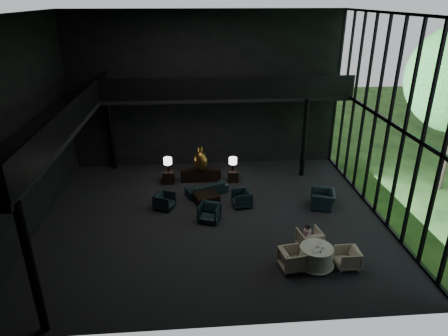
{
  "coord_description": "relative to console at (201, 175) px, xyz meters",
  "views": [
    {
      "loc": [
        -0.72,
        -14.48,
        8.54
      ],
      "look_at": [
        0.49,
        0.5,
        2.04
      ],
      "focal_mm": 32.0,
      "sensor_mm": 36.0,
      "label": 1
    }
  ],
  "objects": [
    {
      "name": "coffee_cup",
      "position": [
        3.9,
        -7.28,
        0.48
      ],
      "size": [
        0.11,
        0.11,
        0.06
      ],
      "primitive_type": "cylinder",
      "rotation": [
        0.0,
        0.0,
        0.41
      ],
      "color": "white",
      "rests_on": "saucer"
    },
    {
      "name": "mezzanine_left",
      "position": [
        -5.58,
        -3.71,
        3.68
      ],
      "size": [
        2.0,
        12.0,
        0.25
      ],
      "primitive_type": "cube",
      "color": "black",
      "rests_on": "wall_left"
    },
    {
      "name": "side_table_left",
      "position": [
        -1.6,
        -0.09,
        -0.01
      ],
      "size": [
        0.56,
        0.56,
        0.62
      ],
      "primitive_type": "cube",
      "color": "black",
      "rests_on": "floor"
    },
    {
      "name": "curtain_wall",
      "position": [
        7.37,
        -3.71,
        3.68
      ],
      "size": [
        0.2,
        12.0,
        8.0
      ],
      "primitive_type": null,
      "color": "black",
      "rests_on": "ground"
    },
    {
      "name": "dining_table",
      "position": [
        3.73,
        -7.21,
        0.01
      ],
      "size": [
        1.27,
        1.27,
        0.75
      ],
      "color": "white",
      "rests_on": "floor"
    },
    {
      "name": "wall_back",
      "position": [
        0.42,
        2.29,
        3.68
      ],
      "size": [
        14.0,
        0.04,
        8.0
      ],
      "primitive_type": "cube",
      "color": "black",
      "rests_on": "ground"
    },
    {
      "name": "ceiling",
      "position": [
        0.42,
        -3.71,
        7.68
      ],
      "size": [
        14.0,
        12.0,
        0.02
      ],
      "primitive_type": "cube",
      "color": "black",
      "rests_on": "ground"
    },
    {
      "name": "bronze_urn",
      "position": [
        0.0,
        -0.17,
        0.84
      ],
      "size": [
        0.66,
        0.66,
        1.23
      ],
      "color": "#B28926",
      "rests_on": "console"
    },
    {
      "name": "lounge_armchair_south",
      "position": [
        0.24,
        -3.95,
        0.12
      ],
      "size": [
        1.08,
        1.05,
        0.88
      ],
      "primitive_type": "imported",
      "rotation": [
        0.0,
        0.0,
        -0.36
      ],
      "color": "black",
      "rests_on": "floor"
    },
    {
      "name": "cereal_bowl",
      "position": [
        3.75,
        -7.19,
        0.47
      ],
      "size": [
        0.15,
        0.15,
        0.07
      ],
      "primitive_type": "ellipsoid",
      "color": "white",
      "rests_on": "dining_table"
    },
    {
      "name": "plate_a",
      "position": [
        3.58,
        -7.42,
        0.44
      ],
      "size": [
        0.25,
        0.25,
        0.01
      ],
      "primitive_type": "cylinder",
      "rotation": [
        0.0,
        0.0,
        0.06
      ],
      "color": "white",
      "rests_on": "dining_table"
    },
    {
      "name": "dining_chair_east",
      "position": [
        4.78,
        -7.34,
        0.06
      ],
      "size": [
        0.68,
        0.73,
        0.75
      ],
      "primitive_type": "imported",
      "rotation": [
        0.0,
        0.0,
        -1.57
      ],
      "color": "beige",
      "rests_on": "floor"
    },
    {
      "name": "railing_back",
      "position": [
        1.42,
        0.29,
        4.28
      ],
      "size": [
        12.0,
        0.06,
        1.0
      ],
      "primitive_type": "cube",
      "color": "black",
      "rests_on": "mezzanine_back"
    },
    {
      "name": "railing_left",
      "position": [
        -4.58,
        -3.71,
        4.28
      ],
      "size": [
        0.06,
        12.0,
        1.0
      ],
      "primitive_type": "cube",
      "color": "black",
      "rests_on": "mezzanine_left"
    },
    {
      "name": "wall_left",
      "position": [
        -6.58,
        -3.71,
        3.68
      ],
      "size": [
        0.04,
        12.0,
        8.0
      ],
      "primitive_type": "cube",
      "color": "black",
      "rests_on": "ground"
    },
    {
      "name": "table_lamp_left",
      "position": [
        -1.6,
        -0.04,
        0.79
      ],
      "size": [
        0.41,
        0.41,
        0.68
      ],
      "color": "black",
      "rests_on": "side_table_left"
    },
    {
      "name": "dining_chair_north",
      "position": [
        3.8,
        -6.16,
        0.12
      ],
      "size": [
        0.97,
        0.92,
        0.87
      ],
      "primitive_type": "imported",
      "rotation": [
        0.0,
        0.0,
        3.3
      ],
      "color": "beige",
      "rests_on": "floor"
    },
    {
      "name": "floor",
      "position": [
        0.42,
        -3.71,
        -0.32
      ],
      "size": [
        14.0,
        12.0,
        0.02
      ],
      "primitive_type": "cube",
      "color": "black",
      "rests_on": "ground"
    },
    {
      "name": "column_ne",
      "position": [
        5.22,
        0.29,
        1.68
      ],
      "size": [
        0.24,
        0.24,
        4.0
      ],
      "primitive_type": "cylinder",
      "color": "black",
      "rests_on": "floor"
    },
    {
      "name": "saucer",
      "position": [
        3.92,
        -7.29,
        0.44
      ],
      "size": [
        0.18,
        0.18,
        0.01
      ],
      "primitive_type": "cylinder",
      "rotation": [
        0.0,
        0.0,
        -0.11
      ],
      "color": "white",
      "rests_on": "dining_table"
    },
    {
      "name": "child",
      "position": [
        3.67,
        -6.24,
        0.42
      ],
      "size": [
        0.27,
        0.27,
        0.57
      ],
      "rotation": [
        0.0,
        0.0,
        3.14
      ],
      "color": "#E9B8CD",
      "rests_on": "dining_chair_north"
    },
    {
      "name": "side_table_right",
      "position": [
        1.6,
        -0.18,
        -0.05
      ],
      "size": [
        0.49,
        0.49,
        0.54
      ],
      "primitive_type": "cube",
      "color": "black",
      "rests_on": "floor"
    },
    {
      "name": "column_nw",
      "position": [
        -4.58,
        1.99,
        1.68
      ],
      "size": [
        0.24,
        0.24,
        4.0
      ],
      "primitive_type": "cylinder",
      "color": "black",
      "rests_on": "floor"
    },
    {
      "name": "console",
      "position": [
        0.0,
        0.0,
        0.0
      ],
      "size": [
        2.0,
        0.45,
        0.64
      ],
      "primitive_type": "cube",
      "color": "black",
      "rests_on": "floor"
    },
    {
      "name": "lounge_armchair_west",
      "position": [
        -1.65,
        -2.73,
        0.08
      ],
      "size": [
        0.97,
        0.99,
        0.79
      ],
      "primitive_type": "imported",
      "rotation": [
        0.0,
        0.0,
        1.17
      ],
      "color": "black",
      "rests_on": "floor"
    },
    {
      "name": "wall_front",
      "position": [
        0.42,
        -9.71,
        3.68
      ],
      "size": [
        14.0,
        0.04,
        8.0
      ],
      "primitive_type": "cube",
      "color": "black",
      "rests_on": "ground"
    },
    {
      "name": "lounge_armchair_east",
      "position": [
        1.71,
        -2.79,
        0.1
      ],
      "size": [
        0.86,
        0.9,
        0.83
      ],
      "primitive_type": "imported",
      "rotation": [
        0.0,
        0.0,
        -1.43
      ],
      "color": "black",
      "rests_on": "floor"
    },
    {
      "name": "coffee_table",
      "position": [
        0.17,
        -2.35,
        -0.1
      ],
      "size": [
        1.25,
        1.25,
        0.44
      ],
      "primitive_type": "cube",
      "rotation": [
        0.0,
        0.0,
        0.31
      ],
      "color": "black",
      "rests_on": "floor"
    },
    {
      "name": "mezzanine_back",
      "position": [
        1.42,
        1.29,
        3.68
      ],
      "size": [
        12.0,
        2.0,
        0.25
      ],
      "primitive_type": "cube",
      "color": "black",
      "rests_on": "wall_back"
    },
    {
      "name": "plate_b",
      "position": [
        3.92,
        -6.92,
        0.44
      ],
      "size": [
        0.28,
        0.28,
        0.02
      ],
      "primitive_type": "cylinder",
      "rotation": [
        0.0,
        0.0,
        0.29
      ],
      "color": "white",
      "rests_on": "dining_table"
    },
    {
      "name": "column_sw",
      "position": [
        -4.58,
        -9.41,
        1.68
      ],
      "size": [
        0.24,
        0.24,
        4.0
      ],
      "primitive_type": "cylinder",
      "color": "black",
      "rests_on": "floor"
    },
    {
      "name": "dining_chair_west",
      "position": [
        2.89,
        -7.28,
        0.11
      ],
      "size": [
        0.9,
        0.94,
        0.86
      ],
      "primitive_type": "imported",
      "rotation": [
        0.0,
        0.0,
        1.72
      ],
      "color": "#C8B195",
      "rests_on": "floor"
    },
    {
      "name": "sofa",
      "position": [
        0.24,
        -1.46,
        0.04
      ],
      "size": [
        1.89,
        1.18,
        0.71
      ],
      "primitive_type": "imported",
      "rotation": [
        0.0,
        0.0,
        3.53
      ],
      "color": "black",
      "rests_on": "floor"
    },
    {
      "name": "window_armchair",
      "position": [
        5.24,
        -3.13,
        0.2
      ],
      "size": [
        1.06,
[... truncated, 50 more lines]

